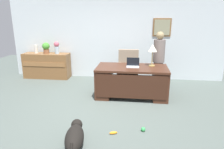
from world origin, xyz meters
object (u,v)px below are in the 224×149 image
person_standing (159,60)px  dog_toy_ball (143,129)px  potted_plant (46,47)px  dog_toy_bone (113,133)px  credenza (47,66)px  vase_with_flowers (57,47)px  desk (132,81)px  vase_empty (36,49)px  armchair (128,70)px  dog_lying (75,137)px  laptop (133,65)px  desk_lamp (153,49)px

person_standing → dog_toy_ball: 2.58m
potted_plant → dog_toy_bone: potted_plant is taller
credenza → vase_with_flowers: vase_with_flowers is taller
desk → dog_toy_ball: size_ratio=22.09×
vase_empty → potted_plant: 0.36m
desk → potted_plant: 3.23m
vase_empty → dog_toy_bone: size_ratio=1.92×
desk → dog_toy_ball: bearing=-80.8°
vase_with_flowers → dog_toy_ball: bearing=-47.6°
desk → vase_empty: size_ratio=6.48×
potted_plant → vase_empty: bearing=180.0°
armchair → potted_plant: potted_plant is taller
dog_lying → vase_with_flowers: bearing=114.7°
potted_plant → dog_toy_ball: bearing=-44.1°
laptop → armchair: bearing=100.4°
potted_plant → dog_toy_ball: 4.48m
person_standing → dog_toy_ball: size_ratio=19.97×
vase_empty → dog_toy_ball: 4.72m
laptop → vase_empty: (-3.24, 1.30, 0.13)m
vase_empty → potted_plant: bearing=0.0°
dog_lying → vase_with_flowers: vase_with_flowers is taller
vase_with_flowers → vase_empty: 0.72m
laptop → desk_lamp: 0.63m
dog_toy_ball → dog_toy_bone: dog_toy_ball is taller
credenza → vase_empty: (-0.33, 0.00, 0.55)m
desk → potted_plant: (-2.87, 1.36, 0.60)m
vase_empty → desk_lamp: bearing=-17.4°
credenza → vase_with_flowers: size_ratio=3.87×
laptop → desk_lamp: (0.49, 0.13, 0.38)m
person_standing → desk_lamp: bearing=-112.4°
dog_toy_bone → armchair: bearing=87.4°
credenza → dog_lying: (2.04, -3.59, -0.26)m
desk_lamp → dog_toy_ball: (-0.23, -1.87, -1.18)m
laptop → dog_toy_bone: (-0.28, -1.90, -0.82)m
vase_with_flowers → dog_lying: bearing=-65.3°
desk → potted_plant: bearing=154.7°
dog_lying → desk_lamp: size_ratio=1.55×
credenza → dog_toy_bone: bearing=-50.6°
desk → person_standing: (0.73, 0.73, 0.41)m
vase_with_flowers → dog_toy_bone: size_ratio=2.72×
laptop → vase_empty: vase_empty is taller
person_standing → dog_toy_bone: person_standing is taller
person_standing → potted_plant: bearing=170.1°
potted_plant → vase_with_flowers: bearing=0.0°
desk → desk_lamp: size_ratio=3.21×
desk → desk_lamp: 0.96m
armchair → potted_plant: 2.82m
potted_plant → dog_toy_ball: potted_plant is taller
desk → desk_lamp: bearing=20.7°
desk_lamp → vase_with_flowers: (-3.00, 1.17, -0.17)m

